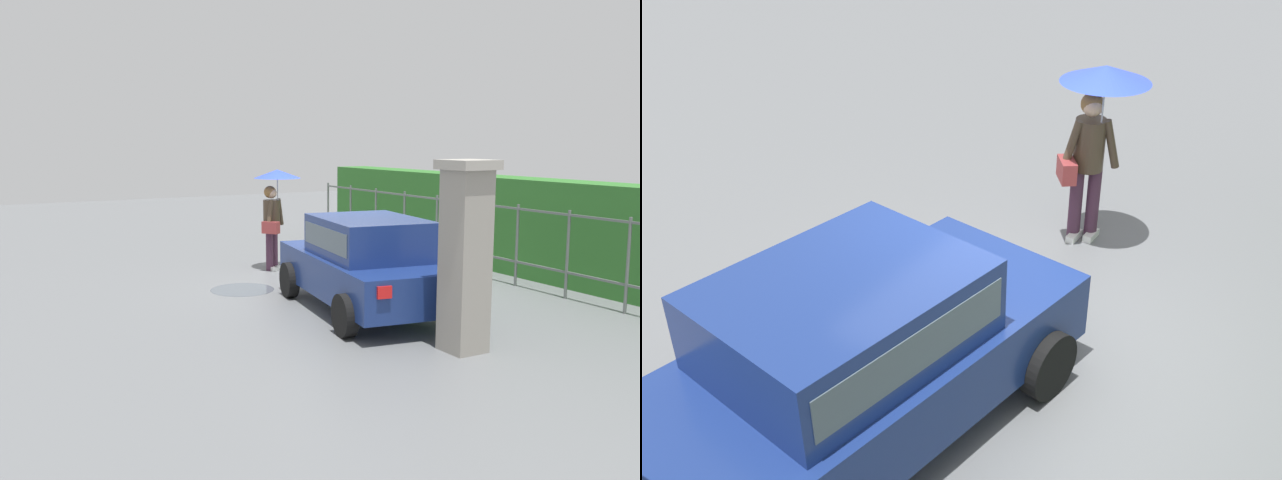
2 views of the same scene
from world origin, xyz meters
The scene contains 4 objects.
ground_plane centered at (0.00, 0.00, 0.00)m, with size 40.00×40.00×0.00m, color slate.
car centered at (1.61, -0.57, 0.80)m, with size 3.93×2.33×1.48m.
pedestrian centered at (-2.18, -0.33, 1.48)m, with size 0.95×0.95×2.05m.
puddle_near centered at (-0.75, -1.67, 0.00)m, with size 1.14×1.14×0.00m, color #4C545B.
Camera 2 is at (4.94, 2.43, 4.27)m, focal length 41.75 mm.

